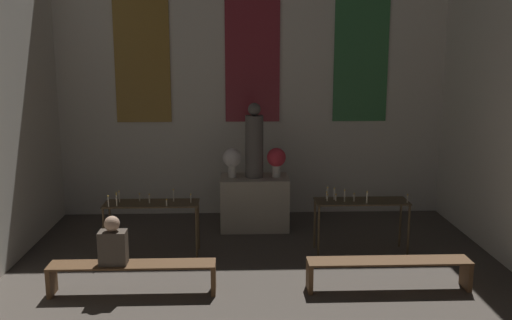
{
  "coord_description": "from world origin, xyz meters",
  "views": [
    {
      "loc": [
        -0.35,
        -1.17,
        3.22
      ],
      "look_at": [
        0.0,
        8.04,
        1.42
      ],
      "focal_mm": 40.0,
      "sensor_mm": 36.0,
      "label": 1
    }
  ],
  "objects_px": {
    "flower_vase_left": "(232,159)",
    "candle_rack_left": "(151,209)",
    "candle_rack_right": "(361,207)",
    "person_seated": "(113,243)",
    "altar": "(254,203)",
    "statue": "(254,143)",
    "flower_vase_right": "(276,159)",
    "pew_back_right": "(389,267)",
    "pew_back_left": "(133,271)"
  },
  "relations": [
    {
      "from": "flower_vase_left",
      "to": "candle_rack_left",
      "type": "bearing_deg",
      "value": -133.77
    },
    {
      "from": "candle_rack_right",
      "to": "person_seated",
      "type": "xyz_separation_m",
      "value": [
        -3.62,
        -1.47,
        -0.05
      ]
    },
    {
      "from": "altar",
      "to": "person_seated",
      "type": "bearing_deg",
      "value": -125.13
    },
    {
      "from": "statue",
      "to": "flower_vase_right",
      "type": "xyz_separation_m",
      "value": [
        0.4,
        0.0,
        -0.29
      ]
    },
    {
      "from": "altar",
      "to": "pew_back_right",
      "type": "distance_m",
      "value": 3.29
    },
    {
      "from": "flower_vase_right",
      "to": "person_seated",
      "type": "relative_size",
      "value": 0.8
    },
    {
      "from": "altar",
      "to": "statue",
      "type": "xyz_separation_m",
      "value": [
        0.0,
        -0.0,
        1.09
      ]
    },
    {
      "from": "candle_rack_left",
      "to": "pew_back_left",
      "type": "distance_m",
      "value": 1.53
    },
    {
      "from": "candle_rack_left",
      "to": "pew_back_right",
      "type": "xyz_separation_m",
      "value": [
        3.39,
        -1.47,
        -0.44
      ]
    },
    {
      "from": "flower_vase_left",
      "to": "flower_vase_right",
      "type": "bearing_deg",
      "value": 0.0
    },
    {
      "from": "person_seated",
      "to": "candle_rack_right",
      "type": "bearing_deg",
      "value": 22.09
    },
    {
      "from": "flower_vase_right",
      "to": "person_seated",
      "type": "bearing_deg",
      "value": -130.23
    },
    {
      "from": "statue",
      "to": "flower_vase_left",
      "type": "relative_size",
      "value": 2.53
    },
    {
      "from": "pew_back_right",
      "to": "pew_back_left",
      "type": "bearing_deg",
      "value": 180.0
    },
    {
      "from": "pew_back_left",
      "to": "candle_rack_right",
      "type": "bearing_deg",
      "value": 23.5
    },
    {
      "from": "altar",
      "to": "person_seated",
      "type": "xyz_separation_m",
      "value": [
        -1.97,
        -2.79,
        0.23
      ]
    },
    {
      "from": "pew_back_left",
      "to": "pew_back_right",
      "type": "distance_m",
      "value": 3.45
    },
    {
      "from": "altar",
      "to": "statue",
      "type": "distance_m",
      "value": 1.09
    },
    {
      "from": "flower_vase_right",
      "to": "person_seated",
      "type": "xyz_separation_m",
      "value": [
        -2.36,
        -2.79,
        -0.58
      ]
    },
    {
      "from": "altar",
      "to": "flower_vase_right",
      "type": "distance_m",
      "value": 0.9
    },
    {
      "from": "pew_back_left",
      "to": "person_seated",
      "type": "bearing_deg",
      "value": -180.0
    },
    {
      "from": "altar",
      "to": "candle_rack_left",
      "type": "bearing_deg",
      "value": -141.51
    },
    {
      "from": "statue",
      "to": "flower_vase_left",
      "type": "height_order",
      "value": "statue"
    },
    {
      "from": "flower_vase_right",
      "to": "candle_rack_right",
      "type": "xyz_separation_m",
      "value": [
        1.26,
        -1.32,
        -0.53
      ]
    },
    {
      "from": "person_seated",
      "to": "candle_rack_left",
      "type": "bearing_deg",
      "value": 78.5
    },
    {
      "from": "candle_rack_right",
      "to": "pew_back_right",
      "type": "xyz_separation_m",
      "value": [
        0.07,
        -1.47,
        -0.44
      ]
    },
    {
      "from": "flower_vase_left",
      "to": "flower_vase_right",
      "type": "relative_size",
      "value": 1.0
    },
    {
      "from": "candle_rack_right",
      "to": "pew_back_left",
      "type": "xyz_separation_m",
      "value": [
        -3.38,
        -1.47,
        -0.44
      ]
    },
    {
      "from": "flower_vase_left",
      "to": "pew_back_right",
      "type": "bearing_deg",
      "value": -52.78
    },
    {
      "from": "flower_vase_right",
      "to": "pew_back_left",
      "type": "relative_size",
      "value": 0.24
    },
    {
      "from": "flower_vase_left",
      "to": "person_seated",
      "type": "xyz_separation_m",
      "value": [
        -1.57,
        -2.79,
        -0.58
      ]
    },
    {
      "from": "flower_vase_left",
      "to": "person_seated",
      "type": "bearing_deg",
      "value": -119.31
    },
    {
      "from": "pew_back_left",
      "to": "altar",
      "type": "bearing_deg",
      "value": 58.31
    },
    {
      "from": "altar",
      "to": "pew_back_left",
      "type": "relative_size",
      "value": 0.55
    },
    {
      "from": "statue",
      "to": "pew_back_right",
      "type": "distance_m",
      "value": 3.51
    },
    {
      "from": "candle_rack_right",
      "to": "flower_vase_right",
      "type": "bearing_deg",
      "value": 133.51
    },
    {
      "from": "altar",
      "to": "flower_vase_left",
      "type": "height_order",
      "value": "flower_vase_left"
    },
    {
      "from": "candle_rack_left",
      "to": "person_seated",
      "type": "bearing_deg",
      "value": -101.5
    },
    {
      "from": "pew_back_left",
      "to": "flower_vase_right",
      "type": "bearing_deg",
      "value": 52.78
    },
    {
      "from": "altar",
      "to": "candle_rack_right",
      "type": "relative_size",
      "value": 0.83
    },
    {
      "from": "candle_rack_left",
      "to": "person_seated",
      "type": "xyz_separation_m",
      "value": [
        -0.3,
        -1.47,
        -0.05
      ]
    },
    {
      "from": "person_seated",
      "to": "pew_back_left",
      "type": "bearing_deg",
      "value": 0.0
    },
    {
      "from": "candle_rack_right",
      "to": "flower_vase_left",
      "type": "bearing_deg",
      "value": 147.16
    },
    {
      "from": "statue",
      "to": "altar",
      "type": "bearing_deg",
      "value": 90.0
    },
    {
      "from": "flower_vase_left",
      "to": "pew_back_left",
      "type": "height_order",
      "value": "flower_vase_left"
    },
    {
      "from": "statue",
      "to": "pew_back_left",
      "type": "bearing_deg",
      "value": -121.69
    },
    {
      "from": "flower_vase_right",
      "to": "altar",
      "type": "bearing_deg",
      "value": 180.0
    },
    {
      "from": "statue",
      "to": "candle_rack_right",
      "type": "height_order",
      "value": "statue"
    },
    {
      "from": "candle_rack_left",
      "to": "pew_back_left",
      "type": "xyz_separation_m",
      "value": [
        -0.06,
        -1.47,
        -0.44
      ]
    },
    {
      "from": "flower_vase_left",
      "to": "pew_back_right",
      "type": "distance_m",
      "value": 3.64
    }
  ]
}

